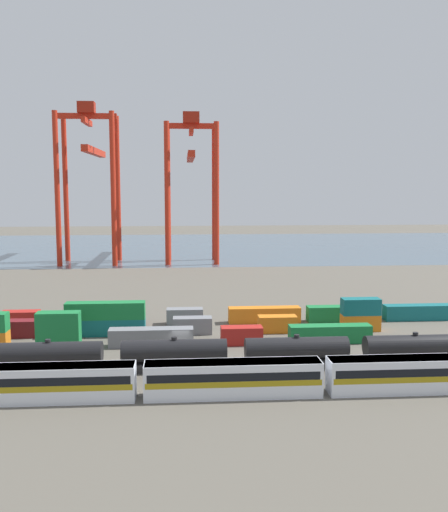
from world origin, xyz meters
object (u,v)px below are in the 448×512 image
object	(u,v)px
passenger_train	(233,377)
shipping_container_6	(330,334)
shipping_container_16	(104,317)
shipping_container_12	(277,324)
gantry_crane_central	(191,172)
freight_tank_row	(236,353)
gantry_crane_west	(90,167)

from	to	relation	value
passenger_train	shipping_container_6	distance (m)	26.21
shipping_container_16	shipping_container_12	bearing A→B (deg)	-13.17
gantry_crane_central	shipping_container_12	bearing A→B (deg)	-82.26
passenger_train	shipping_container_12	size ratio (longest dim) A/B	9.94
freight_tank_row	gantry_crane_central	bearing A→B (deg)	92.01
passenger_train	shipping_container_12	xyz separation A→B (m)	(9.42, 27.16, -0.84)
shipping_container_12	gantry_crane_central	distance (m)	92.28
shipping_container_16	gantry_crane_central	size ratio (longest dim) A/B	0.27
freight_tank_row	shipping_container_16	distance (m)	31.31
shipping_container_12	gantry_crane_central	size ratio (longest dim) A/B	0.14
gantry_crane_west	gantry_crane_central	xyz separation A→B (m)	(30.15, 0.50, -1.36)
shipping_container_16	gantry_crane_central	world-z (taller)	gantry_crane_central
passenger_train	shipping_container_6	world-z (taller)	passenger_train
gantry_crane_central	freight_tank_row	bearing A→B (deg)	-87.99
passenger_train	gantry_crane_central	size ratio (longest dim) A/B	1.36
freight_tank_row	passenger_train	bearing A→B (deg)	-97.19
shipping_container_16	gantry_crane_west	world-z (taller)	gantry_crane_west
shipping_container_6	shipping_container_16	distance (m)	37.07
shipping_container_6	shipping_container_12	distance (m)	9.39
shipping_container_16	gantry_crane_west	bearing A→B (deg)	99.93
shipping_container_6	shipping_container_12	size ratio (longest dim) A/B	2.00
freight_tank_row	shipping_container_12	distance (m)	19.61
shipping_container_12	shipping_container_16	xyz separation A→B (m)	(-27.94, 6.54, 0.00)
freight_tank_row	shipping_container_6	size ratio (longest dim) A/B	4.91
freight_tank_row	shipping_container_6	bearing A→B (deg)	36.89
freight_tank_row	gantry_crane_central	size ratio (longest dim) A/B	1.34
freight_tank_row	shipping_container_12	xyz separation A→B (m)	(8.24, 17.78, -0.70)
shipping_container_12	shipping_container_16	size ratio (longest dim) A/B	0.50
shipping_container_6	gantry_crane_central	distance (m)	99.56
shipping_container_12	gantry_crane_west	xyz separation A→B (m)	(-42.09, 87.28, 27.18)
gantry_crane_west	passenger_train	bearing A→B (deg)	-74.07
shipping_container_16	gantry_crane_west	distance (m)	86.36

